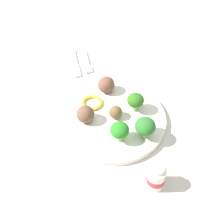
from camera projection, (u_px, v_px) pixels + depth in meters
ground_plane at (112, 121)px, 0.78m from camera, size 4.00×4.00×0.00m
plate at (112, 119)px, 0.77m from camera, size 0.28×0.28×0.02m
broccoli_floret_mid_right at (135, 101)px, 0.76m from camera, size 0.04×0.04×0.05m
broccoli_floret_far_rim at (118, 131)px, 0.69m from camera, size 0.05×0.05×0.05m
broccoli_floret_back_right at (145, 127)px, 0.70m from camera, size 0.05×0.05×0.05m
meatball_center at (85, 114)px, 0.74m from camera, size 0.05×0.05×0.05m
meatball_front_right at (116, 112)px, 0.76m from camera, size 0.03×0.03×0.03m
meatball_mid_right at (106, 85)px, 0.82m from camera, size 0.05×0.05×0.05m
pepper_ring_center at (92, 103)px, 0.80m from camera, size 0.06×0.06×0.01m
napkin at (81, 63)px, 0.95m from camera, size 0.18×0.13×0.01m
fork at (87, 62)px, 0.94m from camera, size 0.12×0.02×0.01m
knife at (75, 63)px, 0.94m from camera, size 0.15×0.02×0.01m
yogurt_bottle at (156, 177)px, 0.63m from camera, size 0.04×0.04×0.07m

